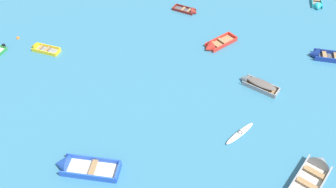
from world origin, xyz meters
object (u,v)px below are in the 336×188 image
(kayak_white_near_right, at_px, (240,133))
(rowboat_red_back_row_left, at_px, (214,46))
(rowboat_grey_outer_right, at_px, (315,171))
(rowboat_deep_blue_far_right, at_px, (323,56))
(rowboat_yellow_center, at_px, (40,48))
(rowboat_turquoise_back_row_center, at_px, (317,5))
(rowboat_grey_far_left, at_px, (255,83))
(mooring_buoy_midfield, at_px, (18,38))
(rowboat_maroon_far_back, at_px, (190,11))
(rowboat_blue_near_camera, at_px, (75,166))

(kayak_white_near_right, bearing_deg, rowboat_red_back_row_left, 94.54)
(rowboat_red_back_row_left, distance_m, rowboat_grey_outer_right, 15.18)
(rowboat_deep_blue_far_right, relative_size, rowboat_yellow_center, 1.35)
(rowboat_turquoise_back_row_center, height_order, kayak_white_near_right, rowboat_turquoise_back_row_center)
(rowboat_grey_far_left, relative_size, mooring_buoy_midfield, 9.75)
(rowboat_red_back_row_left, height_order, rowboat_yellow_center, rowboat_red_back_row_left)
(rowboat_maroon_far_back, bearing_deg, rowboat_deep_blue_far_right, -33.75)
(rowboat_blue_near_camera, bearing_deg, rowboat_maroon_far_back, 65.65)
(rowboat_grey_outer_right, bearing_deg, kayak_white_near_right, 143.80)
(mooring_buoy_midfield, bearing_deg, rowboat_turquoise_back_row_center, 10.37)
(rowboat_maroon_far_back, distance_m, mooring_buoy_midfield, 18.08)
(rowboat_blue_near_camera, height_order, rowboat_yellow_center, rowboat_blue_near_camera)
(rowboat_grey_far_left, bearing_deg, rowboat_turquoise_back_row_center, 54.13)
(mooring_buoy_midfield, bearing_deg, rowboat_yellow_center, -35.05)
(rowboat_yellow_center, bearing_deg, rowboat_deep_blue_far_right, -3.18)
(rowboat_maroon_far_back, height_order, rowboat_grey_outer_right, rowboat_grey_outer_right)
(rowboat_red_back_row_left, bearing_deg, rowboat_maroon_far_back, 106.95)
(rowboat_turquoise_back_row_center, distance_m, rowboat_red_back_row_left, 14.42)
(kayak_white_near_right, relative_size, rowboat_deep_blue_far_right, 0.61)
(rowboat_red_back_row_left, relative_size, rowboat_grey_outer_right, 0.81)
(rowboat_grey_far_left, height_order, rowboat_deep_blue_far_right, rowboat_deep_blue_far_right)
(rowboat_grey_outer_right, bearing_deg, rowboat_red_back_row_left, 111.10)
(kayak_white_near_right, height_order, rowboat_deep_blue_far_right, rowboat_deep_blue_far_right)
(rowboat_grey_far_left, distance_m, rowboat_yellow_center, 20.41)
(rowboat_grey_far_left, bearing_deg, rowboat_red_back_row_left, 118.80)
(rowboat_red_back_row_left, distance_m, rowboat_yellow_center, 16.75)
(rowboat_yellow_center, bearing_deg, rowboat_turquoise_back_row_center, 14.77)
(rowboat_deep_blue_far_right, bearing_deg, rowboat_blue_near_camera, -150.21)
(rowboat_turquoise_back_row_center, xyz_separation_m, rowboat_blue_near_camera, (-23.28, -21.15, 0.09))
(rowboat_deep_blue_far_right, bearing_deg, rowboat_red_back_row_left, 170.62)
(rowboat_blue_near_camera, xyz_separation_m, rowboat_maroon_far_back, (9.03, 19.96, -0.11))
(rowboat_deep_blue_far_right, height_order, rowboat_yellow_center, rowboat_deep_blue_far_right)
(rowboat_red_back_row_left, relative_size, rowboat_maroon_far_back, 1.26)
(rowboat_grey_far_left, xyz_separation_m, mooring_buoy_midfield, (-22.38, 7.12, -0.31))
(rowboat_turquoise_back_row_center, distance_m, rowboat_blue_near_camera, 31.45)
(rowboat_deep_blue_far_right, height_order, rowboat_maroon_far_back, rowboat_deep_blue_far_right)
(rowboat_blue_near_camera, xyz_separation_m, rowboat_deep_blue_far_right, (20.96, 12.00, -0.03))
(rowboat_blue_near_camera, height_order, rowboat_maroon_far_back, rowboat_blue_near_camera)
(rowboat_blue_near_camera, xyz_separation_m, rowboat_grey_outer_right, (16.42, -0.51, -0.00))
(rowboat_grey_outer_right, bearing_deg, rowboat_turquoise_back_row_center, 72.43)
(rowboat_yellow_center, xyz_separation_m, rowboat_grey_outer_right, (22.21, -13.99, 0.08))
(rowboat_grey_outer_right, bearing_deg, rowboat_yellow_center, 147.79)
(rowboat_turquoise_back_row_center, relative_size, mooring_buoy_midfield, 9.92)
(rowboat_yellow_center, height_order, rowboat_grey_outer_right, rowboat_grey_outer_right)
(rowboat_grey_far_left, height_order, rowboat_blue_near_camera, rowboat_blue_near_camera)
(rowboat_maroon_far_back, relative_size, mooring_buoy_midfield, 8.32)
(rowboat_grey_far_left, bearing_deg, mooring_buoy_midfield, 162.36)
(kayak_white_near_right, xyz_separation_m, rowboat_grey_outer_right, (4.61, -3.37, 0.10))
(rowboat_yellow_center, bearing_deg, rowboat_grey_outer_right, -32.21)
(rowboat_turquoise_back_row_center, xyz_separation_m, mooring_buoy_midfield, (-31.72, -5.80, -0.16))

